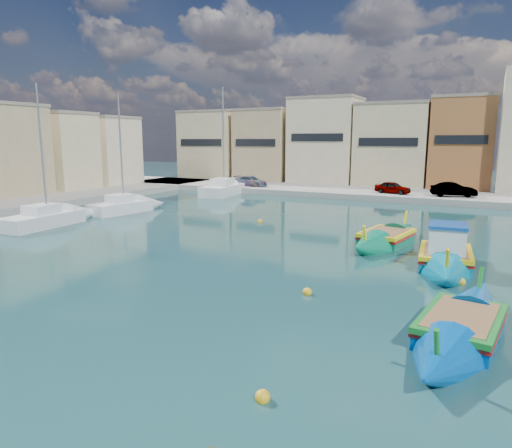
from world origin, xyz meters
The scene contains 10 objects.
ground centered at (0.00, 0.00, 0.00)m, with size 160.00×160.00×0.00m, color #153E41.
north_quay centered at (0.00, 32.00, 0.30)m, with size 80.00×8.00×0.60m, color gray.
parked_cars centered at (-7.43, 30.50, 1.20)m, with size 25.27×2.29×1.31m.
luzzu_blue_cabin centered at (2.93, 7.15, 0.39)m, with size 3.02×9.16×3.18m.
luzzu_green centered at (-0.45, 10.51, 0.29)m, with size 3.58×8.70×2.66m.
luzzu_blue_south centered at (4.08, -1.02, 0.27)m, with size 3.12×9.00×2.54m.
yacht_north centered at (-20.81, 27.73, 0.47)m, with size 3.50×9.19×11.97m.
yacht_midnorth centered at (-21.47, 13.48, 0.40)m, with size 3.24×7.37×10.10m.
yacht_mid centered at (-22.30, 6.89, 0.40)m, with size 2.67×8.21×10.20m.
mooring_buoys centered at (2.87, 5.12, 0.08)m, with size 22.20×24.54×0.36m.
Camera 1 is at (4.48, -15.21, 5.85)m, focal length 32.00 mm.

